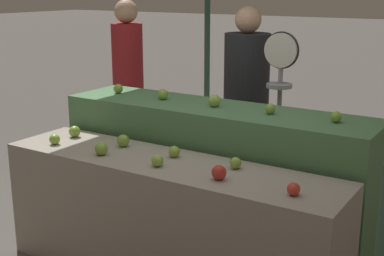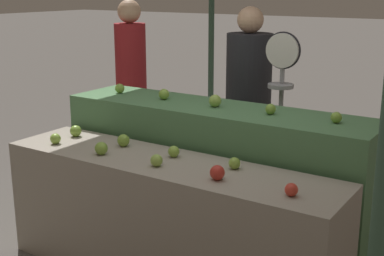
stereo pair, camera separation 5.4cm
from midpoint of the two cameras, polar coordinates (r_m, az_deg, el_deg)
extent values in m
cylinder|color=#33513D|center=(6.55, 2.31, 9.73)|extent=(0.07, 0.07, 2.56)
cube|color=gray|center=(3.49, -2.33, -9.92)|extent=(2.30, 0.55, 0.81)
cube|color=#4C7A4C|center=(3.91, 2.77, -5.23)|extent=(2.30, 0.55, 1.05)
sphere|color=#84AD3D|center=(3.81, -13.97, -1.12)|extent=(0.07, 0.07, 0.07)
sphere|color=#7AA338|center=(3.51, -9.23, -2.16)|extent=(0.09, 0.09, 0.09)
sphere|color=#8EB247|center=(3.25, -3.34, -3.47)|extent=(0.08, 0.08, 0.08)
sphere|color=#B72D23|center=(3.02, 3.23, -4.78)|extent=(0.09, 0.09, 0.09)
sphere|color=red|center=(2.85, 11.08, -6.48)|extent=(0.07, 0.07, 0.07)
sphere|color=#7AA338|center=(3.96, -11.92, -0.31)|extent=(0.08, 0.08, 0.08)
sphere|color=#7AA338|center=(3.67, -6.91, -1.32)|extent=(0.08, 0.08, 0.08)
sphere|color=#84AD3D|center=(3.42, -1.51, -2.52)|extent=(0.07, 0.07, 0.07)
sphere|color=#84AD3D|center=(3.21, 5.03, -3.76)|extent=(0.07, 0.07, 0.07)
sphere|color=#7AA338|center=(4.27, -7.36, 4.21)|extent=(0.08, 0.08, 0.08)
sphere|color=#84AD3D|center=(4.00, -2.62, 3.62)|extent=(0.08, 0.08, 0.08)
sphere|color=#8EB247|center=(3.75, 2.89, 2.91)|extent=(0.09, 0.09, 0.09)
sphere|color=#7AA338|center=(3.57, 8.81, 2.00)|extent=(0.07, 0.07, 0.07)
sphere|color=#7AA338|center=(3.42, 15.57, 1.08)|extent=(0.07, 0.07, 0.07)
cylinder|color=#99999E|center=(4.30, 9.67, -0.95)|extent=(0.04, 0.04, 1.42)
cylinder|color=black|center=(4.16, 10.05, 8.15)|extent=(0.28, 0.01, 0.28)
cylinder|color=silver|center=(4.15, 9.97, 8.13)|extent=(0.26, 0.02, 0.26)
cylinder|color=#99999E|center=(4.18, 9.85, 5.39)|extent=(0.01, 0.01, 0.14)
cylinder|color=#99999E|center=(4.19, 9.80, 4.44)|extent=(0.20, 0.20, 0.03)
cube|color=#2D2D38|center=(4.82, 6.17, -3.00)|extent=(0.31, 0.20, 0.79)
cylinder|color=#232328|center=(4.65, 6.43, 5.75)|extent=(0.42, 0.42, 0.69)
sphere|color=tan|center=(4.60, 6.59, 11.40)|extent=(0.22, 0.22, 0.22)
cube|color=#2D2D38|center=(5.55, -6.06, -0.50)|extent=(0.24, 0.16, 0.81)
cylinder|color=maroon|center=(5.39, -6.28, 7.30)|extent=(0.33, 0.33, 0.71)
sphere|color=tan|center=(5.35, -6.43, 12.27)|extent=(0.23, 0.23, 0.23)
camera|label=1|loc=(0.03, -89.57, 0.12)|focal=50.00mm
camera|label=2|loc=(0.03, 90.43, -0.12)|focal=50.00mm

